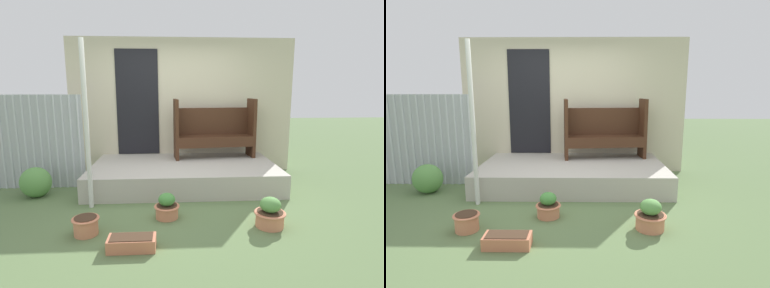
# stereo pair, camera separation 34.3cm
# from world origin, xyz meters

# --- Properties ---
(ground_plane) EXTENTS (24.00, 24.00, 0.00)m
(ground_plane) POSITION_xyz_m (0.00, 0.00, 0.00)
(ground_plane) COLOR #5B7547
(porch_slab) EXTENTS (3.14, 1.67, 0.37)m
(porch_slab) POSITION_xyz_m (0.16, 0.84, 0.19)
(porch_slab) COLOR #B7B2A5
(porch_slab) RESTS_ON ground_plane
(house_wall) EXTENTS (4.34, 0.08, 2.60)m
(house_wall) POSITION_xyz_m (0.12, 1.70, 1.30)
(house_wall) COLOR beige
(house_wall) RESTS_ON ground_plane
(fence_corrugated) EXTENTS (2.37, 0.05, 1.56)m
(fence_corrugated) POSITION_xyz_m (-2.70, 0.82, 0.78)
(fence_corrugated) COLOR #ADB2B7
(fence_corrugated) RESTS_ON ground_plane
(support_post) EXTENTS (0.07, 0.07, 2.30)m
(support_post) POSITION_xyz_m (-1.19, -0.09, 1.15)
(support_post) COLOR silver
(support_post) RESTS_ON ground_plane
(bench) EXTENTS (1.53, 0.54, 1.09)m
(bench) POSITION_xyz_m (0.74, 1.33, 0.90)
(bench) COLOR #422616
(bench) RESTS_ON porch_slab
(flower_pot_left) EXTENTS (0.31, 0.31, 0.21)m
(flower_pot_left) POSITION_xyz_m (-1.04, -0.91, 0.12)
(flower_pot_left) COLOR tan
(flower_pot_left) RESTS_ON ground_plane
(flower_pot_middle) EXTENTS (0.33, 0.33, 0.33)m
(flower_pot_middle) POSITION_xyz_m (-0.12, -0.52, 0.14)
(flower_pot_middle) COLOR tan
(flower_pot_middle) RESTS_ON ground_plane
(flower_pot_right) EXTENTS (0.38, 0.38, 0.37)m
(flower_pot_right) POSITION_xyz_m (1.14, -0.84, 0.16)
(flower_pot_right) COLOR tan
(flower_pot_right) RESTS_ON ground_plane
(planter_box_rect) EXTENTS (0.50, 0.23, 0.14)m
(planter_box_rect) POSITION_xyz_m (-0.47, -1.27, 0.07)
(planter_box_rect) COLOR #C67251
(planter_box_rect) RESTS_ON ground_plane
(shrub_by_fence) EXTENTS (0.47, 0.42, 0.47)m
(shrub_by_fence) POSITION_xyz_m (-2.15, 0.37, 0.23)
(shrub_by_fence) COLOR #599347
(shrub_by_fence) RESTS_ON ground_plane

